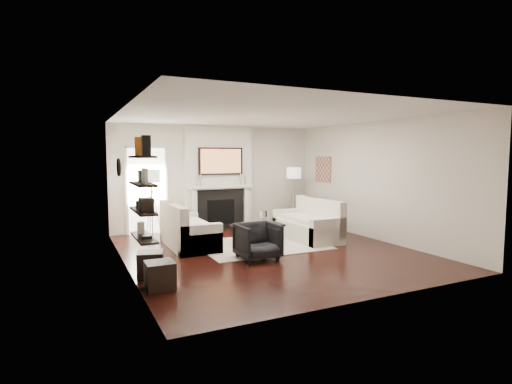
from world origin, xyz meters
name	(u,v)px	position (x,y,z in m)	size (l,w,h in m)	color
room_envelope	(269,184)	(0.00, 0.00, 1.35)	(6.00, 6.00, 6.00)	black
chimney_breast	(219,177)	(0.00, 2.88, 1.35)	(1.80, 0.25, 2.70)	silver
fireplace_surround	(221,209)	(0.00, 2.74, 0.52)	(1.30, 0.02, 1.04)	black
firebox	(221,212)	(0.00, 2.73, 0.45)	(0.75, 0.02, 0.65)	black
mantel_pilaster_l	(195,210)	(-0.72, 2.71, 0.55)	(0.12, 0.08, 1.10)	white
mantel_pilaster_r	(246,207)	(0.72, 2.71, 0.55)	(0.12, 0.08, 1.10)	white
mantel_shelf	(221,187)	(0.00, 2.69, 1.12)	(1.70, 0.18, 0.07)	white
tv_body	(221,161)	(0.00, 2.71, 1.78)	(1.20, 0.06, 0.70)	black
tv_screen	(221,161)	(0.00, 2.68, 1.78)	(1.10, 0.01, 0.62)	#BF723F
candlestick_l_tall	(201,180)	(-0.55, 2.70, 1.30)	(0.04, 0.04, 0.30)	silver
candlestick_l_short	(196,181)	(-0.68, 2.70, 1.27)	(0.04, 0.04, 0.24)	silver
candlestick_r_tall	(241,179)	(0.55, 2.70, 1.30)	(0.04, 0.04, 0.30)	silver
candlestick_r_short	(245,180)	(0.68, 2.70, 1.27)	(0.04, 0.04, 0.24)	silver
hallway_panel	(147,191)	(-1.85, 2.98, 1.05)	(0.90, 0.02, 2.10)	white
door_trim_l	(127,192)	(-2.33, 2.96, 1.05)	(0.06, 0.06, 2.16)	white
door_trim_r	(166,190)	(-1.37, 2.96, 1.05)	(0.06, 0.06, 2.16)	white
door_trim_top	(146,147)	(-1.85, 2.96, 2.13)	(1.02, 0.06, 0.06)	white
rug	(260,245)	(0.08, 0.56, 0.01)	(2.60, 2.00, 0.01)	beige
loveseat_left_base	(189,237)	(-1.33, 1.10, 0.21)	(0.85, 1.80, 0.42)	beige
loveseat_left_back	(173,223)	(-1.66, 1.10, 0.53)	(0.18, 1.80, 0.80)	beige
loveseat_left_arm_n	(201,240)	(-1.33, 0.29, 0.30)	(0.85, 0.18, 0.60)	beige
loveseat_left_arm_s	(179,226)	(-1.33, 1.91, 0.30)	(0.85, 0.18, 0.60)	beige
loveseat_left_cushion	(191,224)	(-1.28, 1.10, 0.47)	(0.63, 1.44, 0.10)	beige
pillow_left_orange	(170,212)	(-1.66, 1.40, 0.73)	(0.10, 0.42, 0.42)	#AD5615
pillow_left_charcoal	(177,216)	(-1.66, 0.80, 0.72)	(0.10, 0.40, 0.40)	black
loveseat_right_base	(307,230)	(1.34, 0.67, 0.21)	(0.85, 1.80, 0.42)	beige
loveseat_right_back	(319,216)	(1.67, 0.67, 0.53)	(0.18, 1.80, 0.80)	beige
loveseat_right_arm_n	(328,232)	(1.34, -0.14, 0.30)	(0.85, 0.18, 0.60)	beige
loveseat_right_arm_s	(289,221)	(1.34, 1.48, 0.30)	(0.85, 0.18, 0.60)	beige
loveseat_right_cushion	(305,219)	(1.29, 0.67, 0.47)	(0.63, 1.44, 0.10)	beige
pillow_right_orange	(312,205)	(1.67, 0.97, 0.73)	(0.10, 0.42, 0.42)	#AD5615
pillow_right_charcoal	(327,209)	(1.67, 0.37, 0.72)	(0.10, 0.40, 0.40)	black
coffee_table	(258,225)	(0.12, 0.76, 0.40)	(1.10, 0.55, 0.04)	black
coffee_leg_nw	(241,239)	(-0.38, 0.54, 0.19)	(0.02, 0.02, 0.38)	silver
coffee_leg_ne	(282,235)	(0.62, 0.54, 0.19)	(0.02, 0.02, 0.38)	silver
coffee_leg_sw	(233,235)	(-0.38, 0.98, 0.19)	(0.02, 0.02, 0.38)	silver
coffee_leg_se	(273,231)	(0.62, 0.98, 0.19)	(0.02, 0.02, 0.38)	silver
hurricane_glass	(264,218)	(0.27, 0.76, 0.56)	(0.17, 0.17, 0.30)	white
hurricane_candle	(264,220)	(0.27, 0.76, 0.50)	(0.10, 0.10, 0.15)	white
copper_bowl	(247,224)	(-0.13, 0.76, 0.45)	(0.32, 0.32, 0.05)	#AD361C
armchair	(258,239)	(-0.47, -0.45, 0.37)	(0.72, 0.67, 0.74)	black
lamp_left_post	(152,212)	(-1.85, 2.35, 0.60)	(0.02, 0.02, 1.20)	silver
lamp_left_shade	(151,176)	(-1.85, 2.35, 1.45)	(0.40, 0.40, 0.30)	white
lamp_left_leg_a	(157,212)	(-1.74, 2.35, 0.60)	(0.02, 0.02, 1.25)	silver
lamp_left_leg_b	(149,212)	(-1.91, 2.45, 0.60)	(0.02, 0.02, 1.25)	silver
lamp_left_leg_c	(151,213)	(-1.91, 2.26, 0.60)	(0.02, 0.02, 1.25)	silver
lamp_right_post	(294,203)	(2.05, 2.47, 0.60)	(0.02, 0.02, 1.20)	silver
lamp_right_shade	(294,173)	(2.05, 2.47, 1.45)	(0.40, 0.40, 0.30)	white
lamp_right_leg_a	(297,203)	(2.16, 2.47, 0.60)	(0.02, 0.02, 1.25)	silver
lamp_right_leg_b	(290,203)	(2.00, 2.56, 0.60)	(0.02, 0.02, 1.25)	silver
lamp_right_leg_c	(294,204)	(1.99, 2.37, 0.60)	(0.02, 0.02, 1.25)	silver
console_top	(316,199)	(2.57, 2.14, 0.73)	(0.35, 1.20, 0.04)	black
console_leg_n	(328,215)	(2.57, 1.59, 0.35)	(0.30, 0.04, 0.71)	black
console_leg_s	(305,210)	(2.57, 2.69, 0.35)	(0.30, 0.04, 0.71)	black
wall_art	(323,169)	(2.73, 2.05, 1.55)	(0.03, 0.70, 0.70)	#9F684F
shelf_bottom	(144,238)	(-2.62, -1.00, 0.70)	(0.25, 1.00, 0.04)	black
shelf_lower	(143,211)	(-2.62, -1.00, 1.10)	(0.25, 1.00, 0.04)	black
shelf_upper	(142,184)	(-2.62, -1.00, 1.50)	(0.25, 1.00, 0.04)	black
shelf_top	(142,157)	(-2.62, -1.00, 1.90)	(0.25, 1.00, 0.04)	black
decor_magfile_a	(146,145)	(-2.62, -1.36, 2.06)	(0.12, 0.10, 0.28)	black
decor_magfile_b	(139,146)	(-2.62, -0.80, 2.06)	(0.12, 0.10, 0.28)	#AD5615
decor_frame_a	(145,176)	(-2.62, -1.20, 1.63)	(0.04, 0.30, 0.22)	white
decor_frame_b	(140,176)	(-2.62, -0.83, 1.61)	(0.04, 0.22, 0.18)	black
decor_wine_rack	(146,205)	(-2.62, -1.26, 1.22)	(0.18, 0.25, 0.20)	black
decor_box_small	(141,205)	(-2.62, -0.86, 1.18)	(0.15, 0.12, 0.12)	black
decor_books	(146,237)	(-2.62, -1.16, 0.74)	(0.14, 0.20, 0.05)	black
decor_box_tall	(141,228)	(-2.62, -0.75, 0.81)	(0.10, 0.10, 0.18)	white
clock_rim	(119,167)	(-2.73, 0.90, 1.70)	(0.34, 0.34, 0.04)	black
clock_face	(120,167)	(-2.71, 0.90, 1.70)	(0.29, 0.29, 0.01)	white
ottoman_near	(151,264)	(-2.47, -0.68, 0.20)	(0.40, 0.40, 0.40)	black
ottoman_far	(160,276)	(-2.47, -1.36, 0.20)	(0.40, 0.40, 0.40)	black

